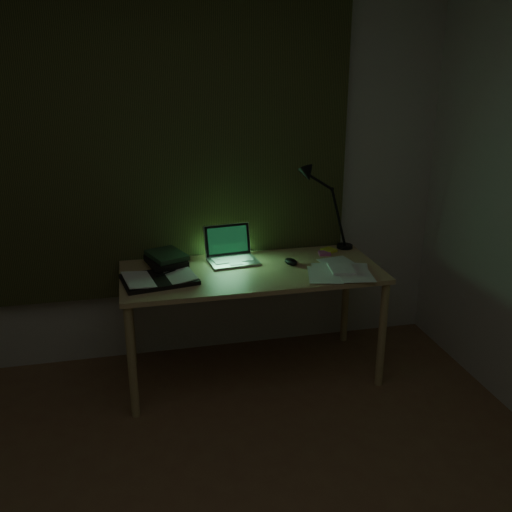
{
  "coord_description": "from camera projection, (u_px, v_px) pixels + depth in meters",
  "views": [
    {
      "loc": [
        -0.25,
        -1.47,
        1.88
      ],
      "look_at": [
        0.42,
        1.47,
        0.82
      ],
      "focal_mm": 40.0,
      "sensor_mm": 36.0,
      "label": 1
    }
  ],
  "objects": [
    {
      "name": "mouse",
      "position": [
        291.0,
        262.0,
        3.43
      ],
      "size": [
        0.09,
        0.11,
        0.04
      ],
      "primitive_type": "ellipsoid",
      "rotation": [
        0.0,
        0.0,
        0.31
      ],
      "color": "black",
      "rests_on": "desk"
    },
    {
      "name": "desk",
      "position": [
        252.0,
        323.0,
        3.46
      ],
      "size": [
        1.52,
        0.66,
        0.69
      ],
      "primitive_type": null,
      "color": "tan",
      "rests_on": "floor"
    },
    {
      "name": "sticky_pink",
      "position": [
        325.0,
        253.0,
        3.6
      ],
      "size": [
        0.08,
        0.08,
        0.02
      ],
      "primitive_type": "cube",
      "rotation": [
        0.0,
        0.0,
        -0.17
      ],
      "color": "#DE56A1",
      "rests_on": "desk"
    },
    {
      "name": "loose_papers",
      "position": [
        333.0,
        269.0,
        3.34
      ],
      "size": [
        0.4,
        0.41,
        0.02
      ],
      "primitive_type": null,
      "rotation": [
        0.0,
        0.0,
        0.35
      ],
      "color": "white",
      "rests_on": "desk"
    },
    {
      "name": "desk_lamp",
      "position": [
        347.0,
        206.0,
        3.64
      ],
      "size": [
        0.4,
        0.32,
        0.56
      ],
      "primitive_type": null,
      "rotation": [
        0.0,
        0.0,
        -0.1
      ],
      "color": "black",
      "rests_on": "desk"
    },
    {
      "name": "sticky_yellow",
      "position": [
        329.0,
        250.0,
        3.66
      ],
      "size": [
        0.11,
        0.11,
        0.02
      ],
      "primitive_type": "cube",
      "rotation": [
        0.0,
        0.0,
        0.43
      ],
      "color": "yellow",
      "rests_on": "desk"
    },
    {
      "name": "open_textbook",
      "position": [
        159.0,
        278.0,
        3.17
      ],
      "size": [
        0.44,
        0.35,
        0.03
      ],
      "primitive_type": null,
      "rotation": [
        0.0,
        0.0,
        0.17
      ],
      "color": "white",
      "rests_on": "desk"
    },
    {
      "name": "book_stack",
      "position": [
        166.0,
        260.0,
        3.36
      ],
      "size": [
        0.26,
        0.29,
        0.1
      ],
      "primitive_type": null,
      "rotation": [
        0.0,
        0.0,
        0.25
      ],
      "color": "white",
      "rests_on": "desk"
    },
    {
      "name": "curtain",
      "position": [
        168.0,
        133.0,
        3.35
      ],
      "size": [
        2.2,
        0.06,
        2.0
      ],
      "primitive_type": "cube",
      "color": "#33381C",
      "rests_on": "wall_back"
    },
    {
      "name": "wall_back",
      "position": [
        169.0,
        166.0,
        3.45
      ],
      "size": [
        3.5,
        0.0,
        2.5
      ],
      "primitive_type": "cube",
      "color": "beige",
      "rests_on": "ground"
    },
    {
      "name": "laptop",
      "position": [
        233.0,
        246.0,
        3.43
      ],
      "size": [
        0.33,
        0.36,
        0.21
      ],
      "primitive_type": null,
      "rotation": [
        0.0,
        0.0,
        0.11
      ],
      "color": "#B7B8BD",
      "rests_on": "desk"
    }
  ]
}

